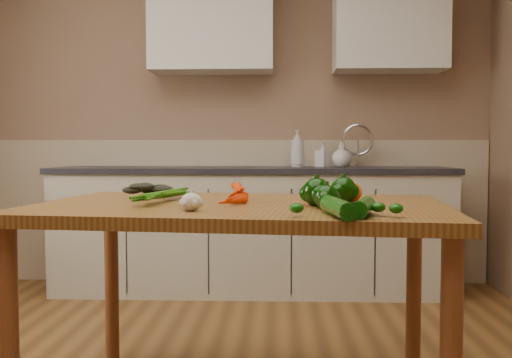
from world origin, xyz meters
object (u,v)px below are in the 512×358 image
Objects in this scene: carrot_bunch at (213,193)px; tomato_a at (312,190)px; zucchini_b at (338,208)px; soap_bottle_b at (322,155)px; pepper_b at (343,190)px; zucchini_a at (363,207)px; table at (241,227)px; pepper_c at (326,197)px; tomato_b at (321,192)px; soap_bottle_c at (342,155)px; leafy_greens at (151,184)px; garlic_bulb at (191,202)px; pepper_a at (316,192)px; soap_bottle_a at (297,148)px; tomato_c at (352,192)px.

carrot_bunch is 0.43m from tomato_a.
carrot_bunch reaches higher than zucchini_b.
soap_bottle_b is 1.97m from pepper_b.
table is at bearing 134.70° from zucchini_a.
table is 0.39m from pepper_c.
table is 0.37m from tomato_b.
leafy_greens is (-1.01, -1.72, -0.11)m from soap_bottle_c.
carrot_bunch is at bearing -39.54° from leafy_greens.
pepper_a is (0.43, 0.19, 0.02)m from garlic_bulb.
garlic_bulb is at bearing -170.14° from pepper_c.
soap_bottle_b is at bearing 83.13° from table.
soap_bottle_a is 1.54× the size of soap_bottle_c.
zucchini_b is (-0.11, -0.50, -0.01)m from tomato_c.
soap_bottle_c is (0.32, -0.04, -0.05)m from soap_bottle_a.
soap_bottle_c is (0.14, -0.02, 0.00)m from soap_bottle_b.
leafy_greens is at bearing 38.68° from soap_bottle_a.
table is 16.51× the size of pepper_b.
tomato_c is 0.32× the size of zucchini_b.
pepper_b reaches higher than tomato_a.
soap_bottle_b is at bearing 88.84° from tomato_c.
garlic_bulb is (0.26, -0.55, -0.02)m from leafy_greens.
soap_bottle_b is 1.94m from tomato_c.
garlic_bulb is 0.71× the size of pepper_a.
carrot_bunch is 3.46× the size of tomato_c.
pepper_a reaches higher than pepper_c.
pepper_b is at bearing 81.38° from zucchini_b.
soap_bottle_c reaches higher than pepper_a.
garlic_bulb is at bearing -148.66° from tomato_c.
carrot_bunch is at bearing 163.21° from pepper_a.
table is 19.83× the size of tomato_c.
soap_bottle_c is 2.44m from zucchini_b.
tomato_a reaches higher than zucchini_a.
zucchini_b is at bearing -98.62° from pepper_b.
leafy_greens is at bearing 136.33° from zucchini_b.
pepper_c is (-0.16, -2.21, -0.12)m from soap_bottle_b.
pepper_c reaches higher than tomato_c.
zucchini_b is at bearing 61.10° from soap_bottle_a.
pepper_b is at bearing -140.30° from tomato_c.
pepper_b reaches higher than garlic_bulb.
soap_bottle_c is 0.81× the size of leafy_greens.
soap_bottle_b reaches higher than table.
soap_bottle_a is at bearing 79.33° from garlic_bulb.
pepper_b is (0.40, 0.04, 0.14)m from table.
table is 0.59m from zucchini_a.
zucchini_b is at bearing -85.94° from pepper_c.
tomato_a is 0.06m from tomato_b.
soap_bottle_c is at bearing 83.78° from pepper_b.
soap_bottle_a reaches higher than tomato_b.
tomato_b is at bearing -9.83° from leafy_greens.
tomato_b is at bearing -56.41° from tomato_a.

